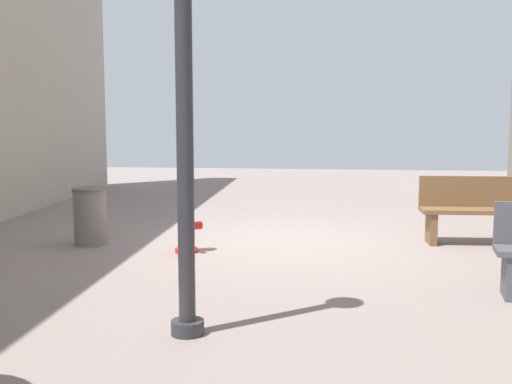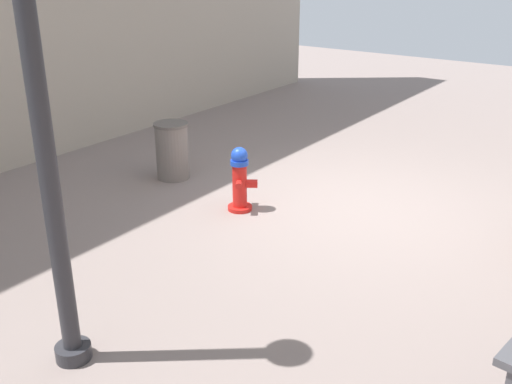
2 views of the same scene
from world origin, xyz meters
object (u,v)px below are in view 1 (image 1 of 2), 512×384
object	(u,v)px
bench_near	(475,209)
trash_bin	(90,216)
fire_hydrant	(186,222)
street_lamp	(184,53)

from	to	relation	value
bench_near	trash_bin	distance (m)	5.45
bench_near	fire_hydrant	bearing A→B (deg)	14.38
bench_near	street_lamp	distance (m)	5.56
fire_hydrant	street_lamp	world-z (taller)	street_lamp
street_lamp	bench_near	bearing A→B (deg)	-128.35
bench_near	street_lamp	world-z (taller)	street_lamp
fire_hydrant	street_lamp	distance (m)	3.72
bench_near	trash_bin	size ratio (longest dim) A/B	1.94
fire_hydrant	trash_bin	bearing A→B (deg)	-13.43
bench_near	street_lamp	size ratio (longest dim) A/B	0.42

